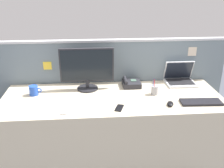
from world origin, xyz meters
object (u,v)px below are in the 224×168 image
at_px(pen_cup, 155,90).
at_px(desk_phone, 131,83).
at_px(keyboard_main, 201,102).
at_px(computer_mouse_right_hand, 170,104).
at_px(coffee_mug, 34,90).
at_px(cell_phone_silver_slab, 65,111).
at_px(desktop_monitor, 87,68).
at_px(cell_phone_black_slab, 119,108).
at_px(laptop, 180,78).

bearing_deg(pen_cup, desk_phone, 131.66).
distance_m(keyboard_main, computer_mouse_right_hand, 0.30).
bearing_deg(coffee_mug, keyboard_main, -11.11).
bearing_deg(desk_phone, cell_phone_silver_slab, -141.97).
height_order(desk_phone, pen_cup, pen_cup).
relative_size(desktop_monitor, cell_phone_black_slab, 4.28).
xyz_separation_m(desk_phone, keyboard_main, (0.60, -0.47, -0.02)).
relative_size(desk_phone, coffee_mug, 1.55).
relative_size(laptop, pen_cup, 1.87).
bearing_deg(desktop_monitor, cell_phone_silver_slab, -112.19).
height_order(desk_phone, coffee_mug, coffee_mug).
relative_size(computer_mouse_right_hand, cell_phone_black_slab, 0.76).
distance_m(laptop, pen_cup, 0.46).
bearing_deg(laptop, pen_cup, -140.17).
relative_size(desktop_monitor, cell_phone_silver_slab, 4.36).
distance_m(pen_cup, cell_phone_silver_slab, 0.93).
distance_m(desk_phone, keyboard_main, 0.76).
distance_m(computer_mouse_right_hand, coffee_mug, 1.35).
bearing_deg(coffee_mug, laptop, 7.66).
bearing_deg(desk_phone, cell_phone_black_slab, -109.50).
bearing_deg(cell_phone_black_slab, coffee_mug, 175.91).
bearing_deg(laptop, keyboard_main, -85.65).
xyz_separation_m(computer_mouse_right_hand, cell_phone_silver_slab, (-0.97, -0.04, -0.01)).
distance_m(desk_phone, cell_phone_black_slab, 0.54).
height_order(pen_cup, cell_phone_silver_slab, pen_cup).
height_order(computer_mouse_right_hand, pen_cup, pen_cup).
bearing_deg(cell_phone_silver_slab, laptop, 32.27).
height_order(pen_cup, cell_phone_black_slab, pen_cup).
xyz_separation_m(keyboard_main, cell_phone_black_slab, (-0.78, -0.04, -0.01)).
distance_m(keyboard_main, coffee_mug, 1.65).
height_order(cell_phone_silver_slab, cell_phone_black_slab, same).
height_order(pen_cup, coffee_mug, pen_cup).
height_order(laptop, keyboard_main, laptop).
bearing_deg(desk_phone, desktop_monitor, -175.75).
bearing_deg(coffee_mug, pen_cup, -3.92).
distance_m(cell_phone_black_slab, coffee_mug, 0.91).
distance_m(desk_phone, cell_phone_silver_slab, 0.85).
distance_m(desk_phone, computer_mouse_right_hand, 0.57).
xyz_separation_m(desktop_monitor, desk_phone, (0.47, 0.04, -0.21)).
relative_size(laptop, keyboard_main, 0.85).
bearing_deg(desktop_monitor, keyboard_main, -21.94).
relative_size(desktop_monitor, desk_phone, 2.88).
bearing_deg(desktop_monitor, laptop, 5.30).
relative_size(laptop, computer_mouse_right_hand, 3.26).
distance_m(desktop_monitor, computer_mouse_right_hand, 0.92).
relative_size(desk_phone, cell_phone_black_slab, 1.49).
distance_m(keyboard_main, cell_phone_silver_slab, 1.28).
distance_m(desktop_monitor, keyboard_main, 1.18).
xyz_separation_m(desktop_monitor, pen_cup, (0.68, -0.20, -0.19)).
bearing_deg(computer_mouse_right_hand, desktop_monitor, 166.89).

